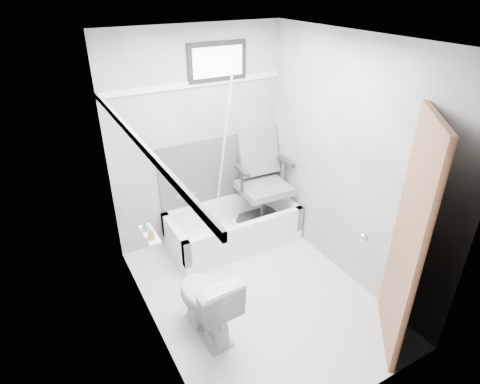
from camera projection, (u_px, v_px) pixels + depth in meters
floor at (257, 295)px, 3.98m from camera, size 2.60×2.60×0.00m
ceiling at (264, 39)px, 2.84m from camera, size 2.60×2.60×0.00m
wall_back at (198, 140)px, 4.41m from camera, size 2.00×0.02×2.40m
wall_front at (373, 277)px, 2.41m from camera, size 2.00×0.02×2.40m
wall_left at (146, 219)px, 2.99m from camera, size 0.02×2.60×2.40m
wall_right at (349, 165)px, 3.84m from camera, size 0.02×2.60×2.40m
bathtub at (233, 226)px, 4.70m from camera, size 1.50×0.70×0.42m
office_chair at (264, 181)px, 4.67m from camera, size 0.68×0.68×1.13m
toilet at (206, 301)px, 3.43m from camera, size 0.44×0.72×0.69m
door at (464, 254)px, 2.94m from camera, size 0.78×0.78×2.00m
window at (217, 61)px, 4.12m from camera, size 0.66×0.04×0.40m
backerboard at (220, 169)px, 4.70m from camera, size 1.50×0.02×0.78m
trim_back at (196, 84)px, 4.11m from camera, size 2.00×0.02×0.06m
trim_left at (137, 140)px, 2.70m from camera, size 0.02×2.60×0.06m
pole at (223, 157)px, 4.38m from camera, size 0.02×0.51×1.90m
shelf at (150, 235)px, 3.33m from camera, size 0.10×0.32×0.02m
soap_bottle_a at (151, 233)px, 3.23m from camera, size 0.06×0.06×0.11m
soap_bottle_b at (146, 226)px, 3.34m from camera, size 0.09×0.09×0.08m
faucet at (186, 197)px, 4.61m from camera, size 0.26×0.10×0.16m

